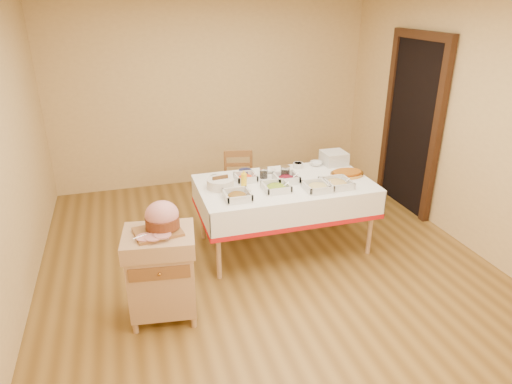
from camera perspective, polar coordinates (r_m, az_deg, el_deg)
room_shell at (r=4.26m, az=1.38°, el=6.04°), size 5.00×5.00×5.00m
doorway at (r=6.08m, az=18.97°, el=8.21°), size 0.09×1.10×2.20m
dining_table at (r=4.87m, az=3.57°, el=-0.56°), size 1.82×1.02×0.76m
butcher_cart at (r=3.94m, az=-11.71°, el=-9.54°), size 0.63×0.55×0.81m
dining_chair at (r=5.61m, az=-2.12°, el=0.89°), size 0.44×0.42×0.83m
ham_on_board at (r=3.74m, az=-11.73°, el=-3.29°), size 0.39×0.37×0.26m
serving_dish_a at (r=4.39m, az=-2.35°, el=-0.46°), size 0.26×0.25×0.11m
serving_dish_b at (r=4.60m, az=2.53°, el=0.62°), size 0.26×0.26×0.10m
serving_dish_c at (r=4.64m, az=7.72°, el=0.66°), size 0.26×0.26×0.11m
serving_dish_d at (r=4.75m, az=10.01°, el=1.08°), size 0.29×0.29×0.11m
serving_dish_e at (r=4.84m, az=-1.29°, el=1.84°), size 0.23×0.22×0.10m
serving_dish_f at (r=4.82m, az=3.80°, el=1.73°), size 0.25×0.24×0.12m
small_bowl_left at (r=4.84m, az=-5.06°, el=1.75°), size 0.13×0.13×0.06m
small_bowl_mid at (r=5.00m, az=-1.36°, el=2.52°), size 0.14×0.14×0.06m
small_bowl_right at (r=5.23m, az=5.28°, el=3.38°), size 0.11×0.11×0.06m
bowl_white_imported at (r=5.08m, az=1.62°, el=2.68°), size 0.16×0.16×0.03m
bowl_small_imported at (r=5.32m, az=7.50°, el=3.54°), size 0.15×0.15×0.05m
preserve_jar_left at (r=4.90m, az=0.96°, el=2.34°), size 0.09×0.09×0.12m
preserve_jar_right at (r=4.91m, az=3.67°, el=2.43°), size 0.11×0.11×0.13m
mustard_bottle at (r=4.66m, az=-1.52°, el=1.57°), size 0.06×0.06×0.18m
bread_basket at (r=4.65m, az=-4.47°, el=1.10°), size 0.27×0.27×0.12m
plate_stack at (r=5.39m, az=9.72°, el=4.23°), size 0.27×0.27×0.15m
brass_platter at (r=5.08m, az=11.30°, el=2.28°), size 0.38×0.27×0.05m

